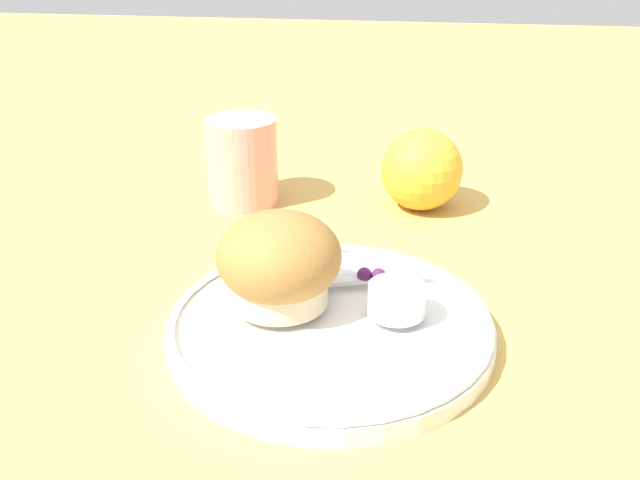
% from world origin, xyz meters
% --- Properties ---
extents(ground_plane, '(3.00, 3.00, 0.00)m').
position_xyz_m(ground_plane, '(0.00, 0.00, 0.00)').
color(ground_plane, tan).
extents(plate, '(0.25, 0.25, 0.02)m').
position_xyz_m(plate, '(-0.01, -0.03, 0.01)').
color(plate, white).
rests_on(plate, ground_plane).
extents(muffin, '(0.10, 0.10, 0.07)m').
position_xyz_m(muffin, '(-0.05, -0.01, 0.05)').
color(muffin, beige).
rests_on(muffin, plate).
extents(cream_ramekin, '(0.04, 0.04, 0.02)m').
position_xyz_m(cream_ramekin, '(0.04, -0.02, 0.03)').
color(cream_ramekin, silver).
rests_on(cream_ramekin, plate).
extents(berry_pair, '(0.02, 0.01, 0.01)m').
position_xyz_m(berry_pair, '(0.02, 0.03, 0.03)').
color(berry_pair, '#4C194C').
rests_on(berry_pair, plate).
extents(butter_knife, '(0.16, 0.06, 0.00)m').
position_xyz_m(butter_knife, '(-0.01, 0.02, 0.02)').
color(butter_knife, silver).
rests_on(butter_knife, plate).
extents(orange_fruit, '(0.09, 0.09, 0.09)m').
position_xyz_m(orange_fruit, '(0.06, 0.24, 0.04)').
color(orange_fruit, '#F4A82D').
rests_on(orange_fruit, ground_plane).
extents(juice_glass, '(0.08, 0.08, 0.09)m').
position_xyz_m(juice_glass, '(-0.14, 0.23, 0.05)').
color(juice_glass, '#E5998C').
rests_on(juice_glass, ground_plane).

